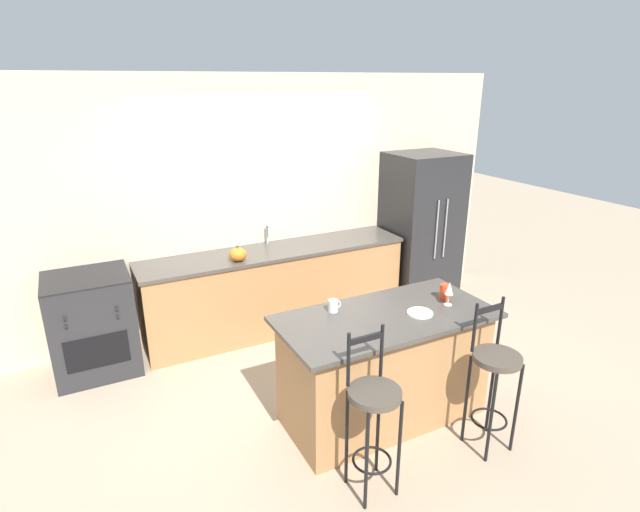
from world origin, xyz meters
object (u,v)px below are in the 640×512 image
object	(u,v)px
bar_stool_far	(494,373)
pumpkin_decoration	(238,254)
tumbler_cup	(445,292)
dinner_plate	(420,313)
wine_glass	(449,289)
coffee_mug	(333,306)
bar_stool_near	(373,410)
oven_range	(93,324)
refrigerator	(420,228)

from	to	relation	value
bar_stool_far	pumpkin_decoration	world-z (taller)	bar_stool_far
bar_stool_far	tumbler_cup	bearing A→B (deg)	82.95
dinner_plate	wine_glass	distance (m)	0.33
coffee_mug	tumbler_cup	size ratio (longest dim) A/B	0.86
dinner_plate	tumbler_cup	xyz separation A→B (m)	(0.35, 0.13, 0.06)
bar_stool_near	pumpkin_decoration	bearing A→B (deg)	93.06
dinner_plate	tumbler_cup	distance (m)	0.38
bar_stool_near	wine_glass	xyz separation A→B (m)	(1.04, 0.54, 0.43)
oven_range	coffee_mug	distance (m)	2.37
bar_stool_near	dinner_plate	world-z (taller)	bar_stool_near
oven_range	bar_stool_near	distance (m)	2.88
oven_range	coffee_mug	xyz separation A→B (m)	(1.68, -1.59, 0.49)
oven_range	bar_stool_far	world-z (taller)	bar_stool_far
coffee_mug	tumbler_cup	distance (m)	0.95
refrigerator	wine_glass	distance (m)	2.22
dinner_plate	coffee_mug	size ratio (longest dim) A/B	1.83
bar_stool_near	pumpkin_decoration	size ratio (longest dim) A/B	6.63
dinner_plate	pumpkin_decoration	bearing A→B (deg)	115.82
bar_stool_near	coffee_mug	distance (m)	0.94
bar_stool_near	dinner_plate	size ratio (longest dim) A/B	5.72
bar_stool_near	coffee_mug	size ratio (longest dim) A/B	10.48
oven_range	wine_glass	size ratio (longest dim) A/B	4.89
refrigerator	coffee_mug	world-z (taller)	refrigerator
refrigerator	coffee_mug	distance (m)	2.58
wine_glass	pumpkin_decoration	world-z (taller)	wine_glass
bar_stool_near	coffee_mug	xyz separation A→B (m)	(0.17, 0.85, 0.34)
bar_stool_near	dinner_plate	bearing A→B (deg)	34.40
dinner_plate	bar_stool_near	bearing A→B (deg)	-145.60
oven_range	dinner_plate	bearing A→B (deg)	-40.53
bar_stool_near	tumbler_cup	xyz separation A→B (m)	(1.10, 0.64, 0.36)
dinner_plate	pumpkin_decoration	world-z (taller)	pumpkin_decoration
coffee_mug	pumpkin_decoration	xyz separation A→B (m)	(-0.29, 1.45, 0.02)
coffee_mug	bar_stool_far	bearing A→B (deg)	-46.63
wine_glass	tumbler_cup	xyz separation A→B (m)	(0.05, 0.10, -0.07)
refrigerator	bar_stool_far	xyz separation A→B (m)	(-1.21, -2.45, -0.29)
bar_stool_near	tumbler_cup	distance (m)	1.32
bar_stool_far	pumpkin_decoration	distance (m)	2.63
bar_stool_near	bar_stool_far	size ratio (longest dim) A/B	1.00
bar_stool_far	wine_glass	world-z (taller)	bar_stool_far
coffee_mug	pumpkin_decoration	bearing A→B (deg)	101.39
refrigerator	dinner_plate	distance (m)	2.41
oven_range	bar_stool_far	xyz separation A→B (m)	(2.53, -2.48, 0.15)
refrigerator	tumbler_cup	world-z (taller)	refrigerator
coffee_mug	tumbler_cup	xyz separation A→B (m)	(0.93, -0.21, 0.02)
refrigerator	pumpkin_decoration	size ratio (longest dim) A/B	10.44
wine_glass	pumpkin_decoration	distance (m)	2.12
pumpkin_decoration	coffee_mug	bearing A→B (deg)	-78.61
oven_range	pumpkin_decoration	xyz separation A→B (m)	(1.39, -0.14, 0.51)
refrigerator	pumpkin_decoration	world-z (taller)	refrigerator
refrigerator	oven_range	xyz separation A→B (m)	(-3.74, 0.03, -0.43)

